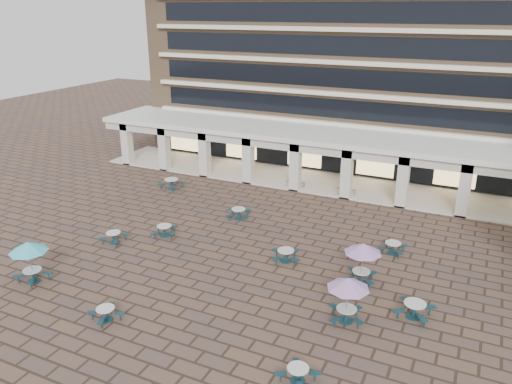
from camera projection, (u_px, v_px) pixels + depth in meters
ground at (253, 260)px, 29.35m from camera, size 120.00×120.00×0.00m
apartment_building at (370, 23)px, 46.55m from camera, size 40.00×15.50×25.20m
retail_arcade at (330, 150)px, 40.85m from camera, size 42.00×6.60×4.40m
picnic_table_0 at (114, 236)px, 31.48m from camera, size 1.63×1.63×0.69m
picnic_table_1 at (106, 313)px, 23.64m from camera, size 1.80×1.80×0.66m
picnic_table_2 at (298, 373)px, 19.75m from camera, size 1.76×1.76×0.66m
picnic_table_4 at (28, 248)px, 26.41m from camera, size 2.04×2.04×2.35m
picnic_table_5 at (164, 230)px, 32.39m from camera, size 1.95×1.95×0.71m
picnic_table_6 at (348, 285)px, 22.97m from camera, size 2.02×2.02×2.34m
picnic_table_7 at (414, 309)px, 23.83m from camera, size 1.96×1.96×0.79m
picnic_table_8 at (172, 183)px, 40.76m from camera, size 2.01×2.01×0.84m
picnic_table_9 at (238, 213)px, 35.03m from camera, size 1.95×1.95×0.73m
picnic_table_10 at (286, 255)px, 29.10m from camera, size 2.01×2.01×0.74m
picnic_table_11 at (363, 250)px, 26.31m from camera, size 2.02×2.02×2.33m
picnic_table_13 at (393, 247)px, 30.07m from camera, size 1.70×1.70×0.71m
planter_left at (295, 181)px, 41.01m from camera, size 1.50×0.67×1.28m
planter_right at (346, 190)px, 39.34m from camera, size 1.50×0.60×1.19m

